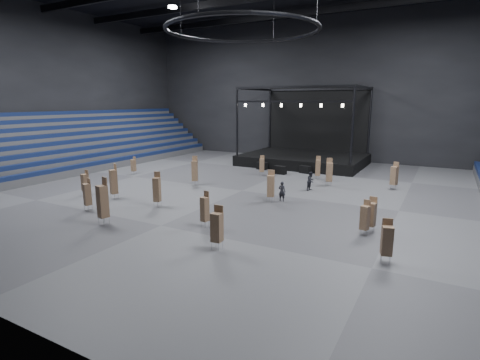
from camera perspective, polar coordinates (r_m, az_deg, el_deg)
The scene contains 28 objects.
floor at distance 32.08m, azimuth 0.33°, elevation -1.64°, with size 50.00×50.00×0.00m, color #4C4C4E.
wall_back at distance 50.67m, azimuth 12.08°, elevation 13.33°, with size 50.00×0.20×18.00m, color black.
wall_left at distance 48.42m, azimuth -27.33°, elevation 12.38°, with size 0.20×42.00×18.00m, color black.
bleachers_left at distance 47.07m, azimuth -25.07°, elevation 3.73°, with size 7.20×40.00×6.40m.
stage at distance 46.51m, azimuth 9.96°, elevation 4.23°, with size 14.00×10.00×9.20m.
truss_ring at distance 31.67m, azimuth 0.36°, elevation 21.88°, with size 12.30×12.30×5.15m.
flight_case_left at distance 42.15m, azimuth 3.38°, elevation 2.18°, with size 1.23×0.61×0.82m, color black.
flight_case_mid at distance 39.62m, azimuth 6.14°, elevation 1.53°, with size 1.28×0.64×0.85m, color black.
flight_case_right at distance 40.42m, azimuth 9.90°, elevation 1.59°, with size 1.20×0.60×0.80m, color black.
chair_stack_0 at distance 34.54m, azimuth 13.45°, elevation 1.26°, with size 0.69×0.69×2.53m.
chair_stack_1 at distance 34.98m, azimuth 22.46°, elevation 0.69°, with size 0.65×0.65×2.40m.
chair_stack_2 at distance 38.63m, azimuth 3.36°, elevation 2.31°, with size 0.57×0.57×2.06m.
chair_stack_3 at distance 19.34m, azimuth -3.52°, elevation -7.07°, with size 0.57×0.57×2.32m.
chair_stack_4 at distance 34.20m, azimuth -6.92°, elevation 1.47°, with size 0.65×0.65×2.68m.
chair_stack_5 at distance 30.79m, azimuth -18.70°, elevation -0.17°, with size 0.66×0.66×2.78m.
chair_stack_6 at distance 23.05m, azimuth 19.37°, elevation -4.88°, with size 0.55×0.55×2.12m.
chair_stack_7 at distance 19.05m, azimuth 21.48°, elevation -8.48°, with size 0.62×0.62×2.15m.
chair_stack_8 at distance 40.65m, azimuth -15.93°, elevation 2.21°, with size 0.47×0.47×1.85m.
chair_stack_9 at distance 27.68m, azimuth -12.54°, elevation -1.34°, with size 0.60×0.60×2.56m.
chair_stack_10 at distance 37.35m, azimuth 11.80°, elevation 1.90°, with size 0.53×0.53×2.30m.
chair_stack_11 at distance 24.57m, azimuth -20.19°, elevation -2.96°, with size 0.66×0.66×2.98m.
chair_stack_12 at distance 22.86m, azimuth -5.39°, elevation -4.35°, with size 0.49×0.49×2.21m.
chair_stack_13 at distance 28.25m, azimuth -22.24°, elevation -1.97°, with size 0.58×0.58×2.27m.
chair_stack_14 at distance 22.44m, azimuth 18.51°, elevation -5.38°, with size 0.53×0.53×2.08m.
chair_stack_15 at distance 32.86m, azimuth -22.53°, elevation -0.26°, with size 0.55×0.55×2.07m.
chair_stack_16 at distance 28.35m, azimuth 4.72°, elevation -0.83°, with size 0.66×0.66×2.45m.
man_center at distance 28.78m, azimuth 6.41°, elevation -1.73°, with size 0.56×0.37×1.54m, color black.
crew_member at distance 32.60m, azimuth 10.74°, elevation -0.16°, with size 0.80×0.62×1.64m, color black.
Camera 1 is at (14.89, -27.41, 7.52)m, focal length 28.00 mm.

